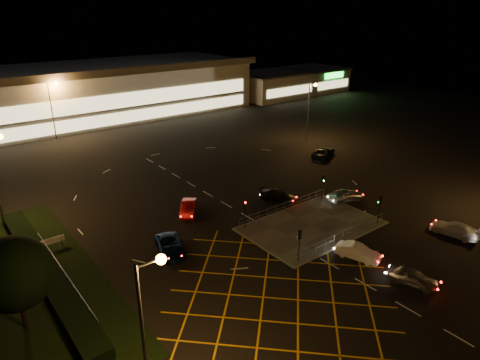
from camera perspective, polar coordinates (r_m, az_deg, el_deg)
ground at (r=46.61m, az=6.02°, el=-5.96°), size 180.00×180.00×0.00m
pedestrian_island at (r=46.65m, az=9.51°, el=-6.05°), size 14.00×9.00×0.12m
hedge at (r=41.69m, az=-24.52°, el=-10.89°), size 2.00×26.00×1.00m
supermarket at (r=97.19m, az=-20.30°, el=10.94°), size 72.00×26.50×10.50m
retail_unit_a at (r=113.59m, az=4.21°, el=12.56°), size 18.80×14.80×6.35m
retail_unit_b at (r=124.71m, az=9.86°, el=13.15°), size 14.80×14.80×6.35m
streetlight_sw at (r=24.23m, az=-12.05°, el=-17.44°), size 1.78×0.56×10.03m
streetlight_ne at (r=74.27m, az=9.38°, el=9.91°), size 1.78×0.56×10.03m
streetlight_far_left at (r=81.19m, az=-23.63°, el=9.41°), size 1.78×0.56×10.03m
streetlight_far_right at (r=100.27m, az=-1.01°, el=13.29°), size 1.78×0.56×10.03m
signal_sw at (r=39.29m, az=7.93°, el=-7.81°), size 0.28×0.30×3.15m
signal_se at (r=47.81m, az=18.13°, el=-3.09°), size 0.28×0.30×3.15m
signal_nw at (r=44.51m, az=0.62°, el=-3.83°), size 0.28×0.30×3.15m
signal_ne at (r=52.18m, az=11.01°, el=-0.24°), size 0.28×0.30×3.15m
tree_e at (r=34.12m, az=-27.92°, el=-10.99°), size 5.40×5.40×7.35m
car_near_silver at (r=39.65m, az=22.05°, el=-11.92°), size 2.77×4.38×1.39m
car_queue_white at (r=41.71m, az=15.45°, el=-9.25°), size 2.61×4.37×1.36m
car_left_blue at (r=41.66m, az=-9.26°, el=-8.68°), size 3.73×5.50×1.40m
car_far_dkgrey at (r=51.80m, az=5.14°, el=-2.12°), size 3.62×4.93×1.33m
car_right_silver at (r=53.12m, az=13.88°, el=-1.96°), size 4.80×2.94×1.53m
car_circ_red at (r=48.80m, az=-6.90°, el=-3.71°), size 3.89×4.38×1.44m
car_east_grey at (r=68.32m, az=11.05°, el=3.68°), size 5.91×4.59×1.49m
car_approach_white at (r=49.28m, az=26.69°, el=-5.85°), size 2.65×5.04×1.39m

